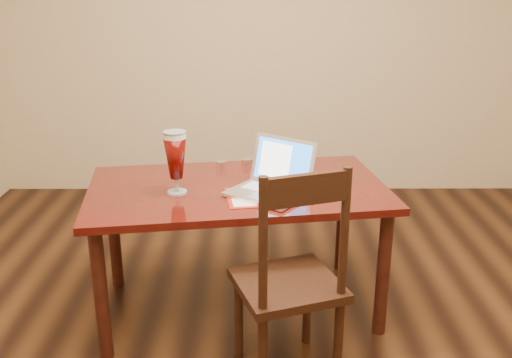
{
  "coord_description": "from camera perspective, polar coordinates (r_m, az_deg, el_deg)",
  "views": [
    {
      "loc": [
        -0.12,
        -2.16,
        1.73
      ],
      "look_at": [
        -0.11,
        0.47,
        0.8
      ],
      "focal_mm": 40.0,
      "sensor_mm": 36.0,
      "label": 1
    }
  ],
  "objects": [
    {
      "name": "dining_table",
      "position": [
        2.97,
        -1.98,
        -2.01
      ],
      "size": [
        1.63,
        1.07,
        1.03
      ],
      "rotation": [
        0.0,
        0.0,
        0.15
      ],
      "color": "#490909",
      "rests_on": "ground"
    },
    {
      "name": "dining_chair",
      "position": [
        2.52,
        3.51,
        -10.19
      ],
      "size": [
        0.55,
        0.54,
        1.03
      ],
      "rotation": [
        0.0,
        0.0,
        0.33
      ],
      "color": "black",
      "rests_on": "ground"
    }
  ]
}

